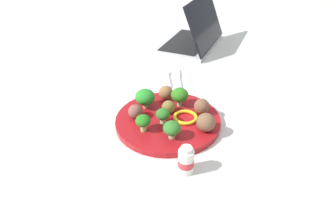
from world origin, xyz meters
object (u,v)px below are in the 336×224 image
at_px(fork, 167,77).
at_px(laptop, 192,37).
at_px(broccoli_floret_mid_right, 163,115).
at_px(plate, 168,121).
at_px(meatball_front_right, 166,93).
at_px(broccoli_floret_back_left, 180,95).
at_px(broccoli_floret_front_left, 143,121).
at_px(meatball_center, 202,106).
at_px(napkin, 173,80).
at_px(meatball_far_rim, 167,107).
at_px(meatball_back_left, 206,122).
at_px(broccoli_floret_front_right, 172,129).
at_px(broccoli_floret_center, 145,97).
at_px(pepper_ring_back_left, 185,118).
at_px(yogurt_bottle, 186,161).
at_px(knife, 178,77).
at_px(meatball_near_rim, 135,112).

height_order(fork, laptop, laptop).
distance_m(broccoli_floret_mid_right, laptop, 0.60).
bearing_deg(plate, meatball_front_right, 6.07).
bearing_deg(broccoli_floret_back_left, laptop, -5.74).
relative_size(broccoli_floret_front_left, meatball_center, 1.07).
height_order(broccoli_floret_back_left, napkin, broccoli_floret_back_left).
xyz_separation_m(broccoli_floret_front_left, meatball_far_rim, (0.08, -0.05, -0.01)).
bearing_deg(meatball_back_left, fork, 19.65).
height_order(broccoli_floret_mid_right, broccoli_floret_back_left, broccoli_floret_back_left).
height_order(broccoli_floret_mid_right, meatball_back_left, meatball_back_left).
bearing_deg(broccoli_floret_front_right, broccoli_floret_front_left, 70.88).
height_order(broccoli_floret_front_right, fork, broccoli_floret_front_right).
distance_m(broccoli_floret_front_right, meatball_front_right, 0.18).
bearing_deg(plate, broccoli_floret_center, 52.34).
relative_size(meatball_center, pepper_ring_back_left, 0.64).
relative_size(plate, yogurt_bottle, 4.14).
distance_m(plate, broccoli_floret_mid_right, 0.04).
height_order(broccoli_floret_center, meatball_back_left, broccoli_floret_center).
bearing_deg(pepper_ring_back_left, broccoli_floret_back_left, 13.55).
bearing_deg(laptop, meatball_back_left, -178.57).
distance_m(plate, broccoli_floret_back_left, 0.08).
height_order(broccoli_floret_mid_right, pepper_ring_back_left, broccoli_floret_mid_right).
height_order(broccoli_floret_mid_right, meatball_front_right, broccoli_floret_mid_right).
bearing_deg(knife, meatball_front_right, 167.67).
xyz_separation_m(plate, fork, (0.25, 0.01, -0.00)).
xyz_separation_m(plate, broccoli_floret_mid_right, (-0.02, 0.01, 0.03)).
bearing_deg(fork, broccoli_floret_center, 165.43).
bearing_deg(broccoli_floret_back_left, meatball_back_left, -149.56).
distance_m(broccoli_floret_front_right, knife, 0.34).
relative_size(meatball_far_rim, meatball_front_right, 0.87).
bearing_deg(broccoli_floret_front_left, laptop, -12.61).
height_order(meatball_center, meatball_near_rim, meatball_center).
relative_size(napkin, fork, 1.40).
bearing_deg(broccoli_floret_back_left, napkin, 7.17).
relative_size(meatball_far_rim, laptop, 0.10).
bearing_deg(broccoli_floret_center, broccoli_floret_front_left, -176.71).
bearing_deg(fork, meatball_near_rim, 163.83).
bearing_deg(meatball_center, meatball_back_left, -175.56).
relative_size(fork, laptop, 0.32).
distance_m(plate, broccoli_floret_front_left, 0.09).
bearing_deg(laptop, meatball_center, -179.00).
height_order(broccoli_floret_back_left, yogurt_bottle, broccoli_floret_back_left).
height_order(meatball_far_rim, knife, meatball_far_rim).
distance_m(fork, knife, 0.04).
bearing_deg(fork, meatball_far_rim, -178.13).
distance_m(meatball_near_rim, knife, 0.28).
bearing_deg(meatball_far_rim, yogurt_bottle, -166.16).
relative_size(broccoli_floret_front_right, meatball_near_rim, 1.19).
relative_size(broccoli_floret_front_right, knife, 0.31).
height_order(broccoli_floret_front_right, knife, broccoli_floret_front_right).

